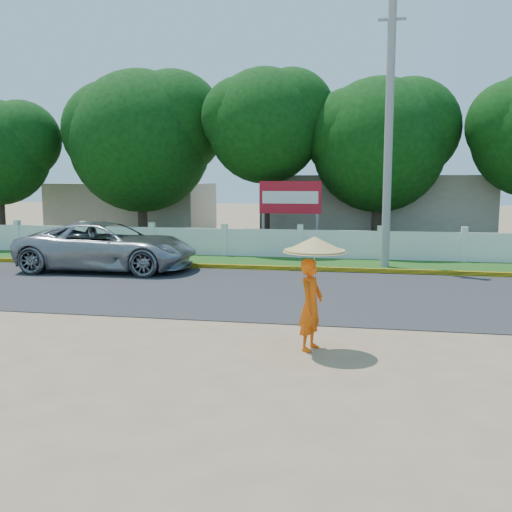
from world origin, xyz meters
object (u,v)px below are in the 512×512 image
at_px(utility_pole, 389,135).
at_px(monk_with_parasol, 313,277).
at_px(billboard, 290,201).
at_px(vehicle, 108,246).

relative_size(utility_pole, monk_with_parasol, 4.43).
xyz_separation_m(monk_with_parasol, billboard, (-2.05, 12.94, 0.82)).
bearing_deg(utility_pole, vehicle, -165.03).
xyz_separation_m(utility_pole, billboard, (-3.67, 2.87, -2.36)).
height_order(utility_pole, vehicle, utility_pole).
relative_size(vehicle, monk_with_parasol, 2.87).
bearing_deg(vehicle, billboard, -47.40).
height_order(utility_pole, billboard, utility_pole).
bearing_deg(monk_with_parasol, vehicle, 134.24).
xyz_separation_m(utility_pole, vehicle, (-9.07, -2.42, -3.69)).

